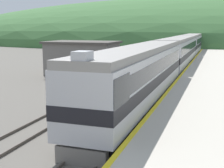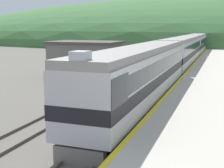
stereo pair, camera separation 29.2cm
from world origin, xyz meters
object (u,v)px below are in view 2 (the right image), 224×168
carriage_second (183,52)px  carriage_third (198,43)px  express_train_lead_car (141,75)px  carriage_fourth (205,39)px

carriage_second → carriage_third: bearing=90.0°
express_train_lead_car → carriage_second: bearing=90.0°
express_train_lead_car → carriage_third: express_train_lead_car is taller
express_train_lead_car → carriage_third: bearing=90.0°
carriage_second → carriage_fourth: size_ratio=1.00×
express_train_lead_car → carriage_fourth: (0.00, 70.57, -0.01)m
express_train_lead_car → carriage_second: size_ratio=0.90×
express_train_lead_car → carriage_fourth: express_train_lead_car is taller
carriage_second → carriage_fourth: 47.69m
carriage_second → carriage_fourth: (0.00, 47.69, 0.00)m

